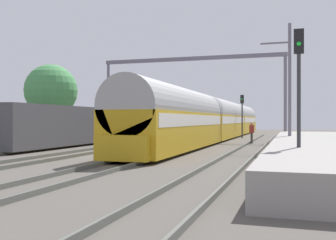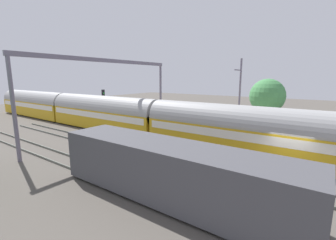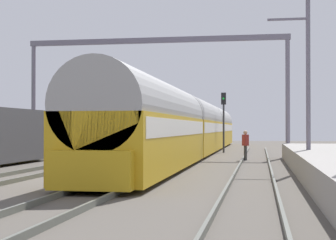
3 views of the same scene
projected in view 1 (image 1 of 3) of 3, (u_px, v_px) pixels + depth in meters
name	position (u px, v px, depth m)	size (l,w,h in m)	color
ground	(119.00, 155.00, 21.73)	(120.00, 120.00, 0.00)	#534D46
track_far_west	(18.00, 150.00, 23.68)	(1.52, 60.00, 0.16)	#5B5E55
track_west	(83.00, 152.00, 22.38)	(1.51, 60.00, 0.16)	#5B5E55
track_east	(156.00, 154.00, 21.09)	(1.51, 60.00, 0.16)	#5B5E55
track_far_east	(239.00, 156.00, 19.79)	(1.52, 60.00, 0.16)	#5B5E55
platform	(318.00, 148.00, 20.56)	(4.40, 28.00, 0.90)	gray
passenger_train	(221.00, 119.00, 40.21)	(2.93, 49.20, 3.82)	gold
freight_car	(58.00, 126.00, 27.74)	(2.80, 13.00, 2.70)	#47474C
person_crossing	(252.00, 131.00, 32.15)	(0.41, 0.47, 1.73)	#393939
railway_signal_near	(299.00, 81.00, 14.56)	(0.36, 0.30, 5.25)	#2D2D33
railway_signal_far	(242.00, 110.00, 41.72)	(0.36, 0.30, 4.54)	#2D2D33
catenary_gantry	(191.00, 77.00, 37.32)	(17.50, 0.28, 7.86)	slate
catenary_pole_east_mid	(289.00, 84.00, 24.95)	(1.90, 0.20, 8.00)	slate
tree_west_background	(51.00, 91.00, 39.59)	(5.24, 5.24, 7.45)	#4C3826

